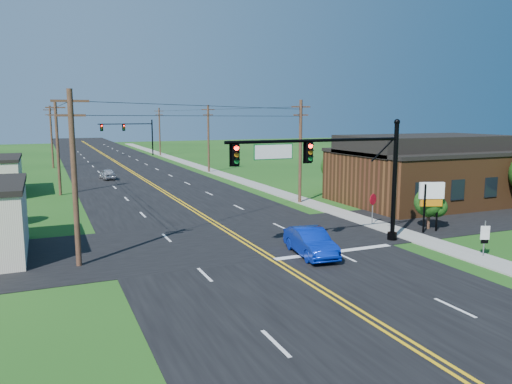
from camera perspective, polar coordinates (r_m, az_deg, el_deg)
name	(u,v)px	position (r m, az deg, el deg)	size (l,w,h in m)	color
ground	(343,306)	(21.17, 9.90, -12.74)	(260.00, 260.00, 0.00)	#164313
road_main	(133,174)	(67.74, -13.84, 2.04)	(16.00, 220.00, 0.04)	black
road_cross	(237,239)	(31.39, -2.18, -5.40)	(70.00, 10.00, 0.04)	black
sidewalk	(235,178)	(60.82, -2.45, 1.56)	(2.00, 160.00, 0.08)	gray
signal_mast_main	(332,167)	(28.93, 8.71, 2.81)	(11.30, 0.60, 7.48)	black
signal_mast_far	(129,132)	(97.67, -14.30, 6.69)	(10.98, 0.60, 7.48)	black
brick_building	(423,176)	(46.57, 18.56, 1.74)	(14.20, 11.20, 4.70)	#533017
utility_pole_left_a	(74,175)	(26.61, -20.07, 1.79)	(1.80, 0.28, 9.00)	#392A1A
utility_pole_left_b	(58,146)	(51.51, -21.73, 4.86)	(1.80, 0.28, 9.00)	#392A1A
utility_pole_left_c	(51,136)	(78.47, -22.34, 5.98)	(1.80, 0.28, 9.00)	#392A1A
utility_pole_right_a	(300,150)	(43.74, 5.09, 4.85)	(1.80, 0.28, 9.00)	#392A1A
utility_pole_right_b	(208,137)	(67.72, -5.46, 6.25)	(1.80, 0.28, 9.00)	#392A1A
utility_pole_right_c	(160,131)	(96.70, -10.96, 6.89)	(1.80, 0.28, 9.00)	#392A1A
tree_right_back	(336,167)	(50.49, 9.11, 2.88)	(3.00, 3.00, 4.10)	#392A1A
shrub_corner	(429,202)	(35.74, 19.18, -1.14)	(2.00, 2.00, 2.86)	#392A1A
blue_car	(311,243)	(27.76, 6.26, -5.78)	(1.60, 4.58, 1.51)	#0722A6
distant_car	(107,174)	(62.64, -16.61, 1.95)	(1.49, 3.69, 1.26)	#B8B7BC
route_sign	(485,236)	(29.99, 24.68, -4.61)	(0.48, 0.21, 2.03)	slate
stop_sign	(373,203)	(35.91, 13.22, -1.18)	(0.77, 0.33, 2.27)	slate
pylon_sign	(431,196)	(34.70, 19.41, -0.43)	(1.61, 0.78, 3.36)	black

